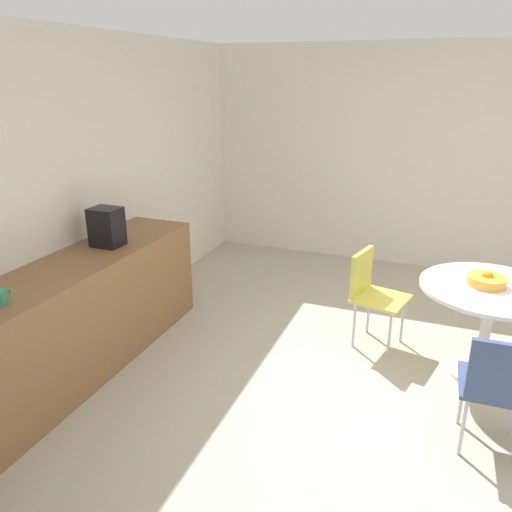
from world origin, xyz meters
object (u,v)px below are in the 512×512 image
chair_yellow (371,287)px  chair_navy (499,383)px  fruit_bowl (487,280)px  mug_white (0,297)px  coffee_maker (107,227)px  round_table (490,305)px

chair_yellow → chair_navy: (-1.16, -0.93, 0.00)m
fruit_bowl → mug_white: (-1.78, 2.84, 0.15)m
fruit_bowl → coffee_maker: size_ratio=0.87×
chair_navy → mug_white: size_ratio=6.43×
mug_white → fruit_bowl: bearing=-57.9°
chair_navy → fruit_bowl: (0.95, 0.07, 0.27)m
chair_yellow → fruit_bowl: bearing=-103.3°
chair_yellow → mug_white: 2.83m
chair_yellow → fruit_bowl: (-0.21, -0.87, 0.27)m
chair_navy → fruit_bowl: size_ratio=2.98×
chair_yellow → coffee_maker: coffee_maker is taller
coffee_maker → mug_white: bearing=-175.9°
mug_white → coffee_maker: bearing=4.1°
round_table → fruit_bowl: bearing=74.3°
fruit_bowl → coffee_maker: (-0.60, 2.92, 0.27)m
chair_yellow → mug_white: (-1.98, 1.97, 0.43)m
chair_navy → coffee_maker: 3.06m
mug_white → round_table: bearing=-58.5°
round_table → mug_white: mug_white is taller
fruit_bowl → coffee_maker: 2.99m
mug_white → coffee_maker: size_ratio=0.40×
round_table → coffee_maker: 3.06m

